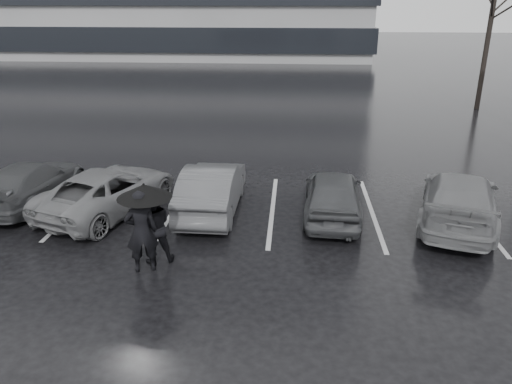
{
  "coord_description": "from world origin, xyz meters",
  "views": [
    {
      "loc": [
        1.11,
        -10.54,
        5.64
      ],
      "look_at": [
        0.24,
        1.0,
        1.1
      ],
      "focal_mm": 35.0,
      "sensor_mm": 36.0,
      "label": 1
    }
  ],
  "objects_px": {
    "car_west_b": "(108,190)",
    "pedestrian_left": "(141,231)",
    "tree_north": "(490,26)",
    "car_west_a": "(212,188)",
    "car_east": "(459,199)",
    "car_west_c": "(31,183)",
    "car_main": "(333,194)",
    "pedestrian_right": "(154,226)"
  },
  "relations": [
    {
      "from": "car_west_a",
      "to": "car_west_b",
      "type": "bearing_deg",
      "value": 5.72
    },
    {
      "from": "car_west_a",
      "to": "car_east",
      "type": "relative_size",
      "value": 0.89
    },
    {
      "from": "car_west_a",
      "to": "pedestrian_left",
      "type": "bearing_deg",
      "value": 74.51
    },
    {
      "from": "car_west_a",
      "to": "pedestrian_right",
      "type": "bearing_deg",
      "value": 74.94
    },
    {
      "from": "pedestrian_right",
      "to": "tree_north",
      "type": "distance_m",
      "value": 22.16
    },
    {
      "from": "car_west_b",
      "to": "tree_north",
      "type": "bearing_deg",
      "value": -115.31
    },
    {
      "from": "car_west_c",
      "to": "pedestrian_left",
      "type": "distance_m",
      "value": 5.65
    },
    {
      "from": "car_west_b",
      "to": "car_west_c",
      "type": "distance_m",
      "value": 2.5
    },
    {
      "from": "car_west_a",
      "to": "tree_north",
      "type": "distance_m",
      "value": 19.37
    },
    {
      "from": "car_west_b",
      "to": "car_west_c",
      "type": "relative_size",
      "value": 1.06
    },
    {
      "from": "car_west_a",
      "to": "car_west_c",
      "type": "distance_m",
      "value": 5.35
    },
    {
      "from": "car_west_b",
      "to": "car_main",
      "type": "bearing_deg",
      "value": -159.02
    },
    {
      "from": "car_main",
      "to": "car_west_a",
      "type": "bearing_deg",
      "value": 1.18
    },
    {
      "from": "car_main",
      "to": "car_west_b",
      "type": "height_order",
      "value": "car_main"
    },
    {
      "from": "car_west_b",
      "to": "pedestrian_left",
      "type": "distance_m",
      "value": 3.69
    },
    {
      "from": "car_west_b",
      "to": "tree_north",
      "type": "distance_m",
      "value": 21.48
    },
    {
      "from": "car_west_b",
      "to": "tree_north",
      "type": "height_order",
      "value": "tree_north"
    },
    {
      "from": "car_main",
      "to": "car_east",
      "type": "height_order",
      "value": "car_east"
    },
    {
      "from": "car_west_b",
      "to": "pedestrian_left",
      "type": "relative_size",
      "value": 2.36
    },
    {
      "from": "car_east",
      "to": "car_main",
      "type": "bearing_deg",
      "value": 14.32
    },
    {
      "from": "tree_north",
      "to": "car_west_a",
      "type": "bearing_deg",
      "value": -129.42
    },
    {
      "from": "car_east",
      "to": "pedestrian_right",
      "type": "xyz_separation_m",
      "value": [
        -7.48,
        -2.7,
        0.2
      ]
    },
    {
      "from": "pedestrian_left",
      "to": "pedestrian_right",
      "type": "xyz_separation_m",
      "value": [
        0.15,
        0.42,
        -0.08
      ]
    },
    {
      "from": "car_main",
      "to": "car_west_c",
      "type": "relative_size",
      "value": 0.9
    },
    {
      "from": "car_west_b",
      "to": "car_east",
      "type": "xyz_separation_m",
      "value": [
        9.53,
        -0.02,
        0.05
      ]
    },
    {
      "from": "car_west_b",
      "to": "car_west_c",
      "type": "height_order",
      "value": "car_west_b"
    },
    {
      "from": "car_main",
      "to": "car_east",
      "type": "relative_size",
      "value": 0.82
    },
    {
      "from": "car_main",
      "to": "tree_north",
      "type": "height_order",
      "value": "tree_north"
    },
    {
      "from": "car_east",
      "to": "car_west_a",
      "type": "bearing_deg",
      "value": 14.71
    },
    {
      "from": "car_west_a",
      "to": "tree_north",
      "type": "xyz_separation_m",
      "value": [
        12.09,
        14.7,
        3.57
      ]
    },
    {
      "from": "tree_north",
      "to": "car_east",
      "type": "bearing_deg",
      "value": -109.97
    },
    {
      "from": "car_main",
      "to": "car_west_c",
      "type": "bearing_deg",
      "value": 1.18
    },
    {
      "from": "car_main",
      "to": "tree_north",
      "type": "relative_size",
      "value": 0.45
    },
    {
      "from": "pedestrian_right",
      "to": "tree_north",
      "type": "relative_size",
      "value": 0.2
    },
    {
      "from": "car_west_b",
      "to": "pedestrian_right",
      "type": "height_order",
      "value": "pedestrian_right"
    },
    {
      "from": "pedestrian_left",
      "to": "tree_north",
      "type": "height_order",
      "value": "tree_north"
    },
    {
      "from": "car_west_a",
      "to": "car_west_b",
      "type": "height_order",
      "value": "car_west_a"
    },
    {
      "from": "car_west_a",
      "to": "car_west_b",
      "type": "distance_m",
      "value": 2.9
    },
    {
      "from": "car_main",
      "to": "car_west_a",
      "type": "xyz_separation_m",
      "value": [
        -3.34,
        0.12,
        0.03
      ]
    },
    {
      "from": "car_east",
      "to": "pedestrian_right",
      "type": "distance_m",
      "value": 7.95
    },
    {
      "from": "car_east",
      "to": "pedestrian_left",
      "type": "bearing_deg",
      "value": 39.37
    },
    {
      "from": "car_main",
      "to": "car_west_a",
      "type": "relative_size",
      "value": 0.92
    }
  ]
}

